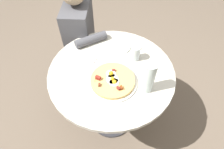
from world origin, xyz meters
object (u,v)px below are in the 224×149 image
Objects in this scene: dining_table at (111,85)px; water_bottle at (149,78)px; pizza_plate at (113,82)px; knife at (83,60)px; fork at (85,56)px; water_glass at (135,53)px; bread_plate at (120,47)px; breakfast_pizza at (113,80)px; salt_shaker at (136,47)px; person_seated at (82,45)px.

water_bottle is (-0.14, -0.24, 0.30)m from dining_table.
pizza_plate reaches higher than knife.
fork is 1.56× the size of water_glass.
dining_table is 0.31m from bread_plate.
breakfast_pizza reaches higher than knife.
water_glass reaches higher than dining_table.
salt_shaker is (0.23, -0.18, 0.20)m from dining_table.
dining_table is 5.45× the size of bread_plate.
breakfast_pizza is at bearing 173.15° from bread_plate.
water_bottle is at bearing 168.48° from knife.
water_glass is (0.23, -0.15, 0.05)m from pizza_plate.
dining_table is 0.62m from person_seated.
person_seated is 0.53m from bread_plate.
pizza_plate is at bearing -172.17° from dining_table.
person_seated reaches higher than water_glass.
water_glass is (0.00, -0.37, 0.05)m from fork.
knife is (-0.15, 0.27, 0.00)m from bread_plate.
knife is 3.97× the size of salt_shaker.
person_seated reaches higher than bread_plate.
knife is (0.19, 0.23, 0.00)m from pizza_plate.
salt_shaker is (-0.02, -0.13, 0.02)m from bread_plate.
person_seated is at bearing 53.31° from bread_plate.
bread_plate is (0.35, -0.04, -0.02)m from breakfast_pizza.
dining_table is 0.21m from pizza_plate.
breakfast_pizza is 0.37m from salt_shaker.
water_glass reaches higher than fork.
person_seated is 3.82× the size of breakfast_pizza.
water_bottle is at bearing -100.76° from breakfast_pizza.
person_seated reaches higher than pizza_plate.
bread_plate reaches higher than knife.
person_seated is 0.64m from salt_shaker.
person_seated is 0.94m from water_bottle.
salt_shaker is (0.37, 0.06, -0.10)m from water_bottle.
dining_table is 4.98× the size of fork.
water_bottle is (-0.39, -0.18, 0.11)m from bread_plate.
water_glass is at bearing -52.50° from dining_table.
fork is (-0.40, -0.12, 0.25)m from person_seated.
bread_plate reaches higher than dining_table.
fork is at bearing 44.05° from pizza_plate.
person_seated reaches higher than water_bottle.
knife is (-0.43, -0.11, 0.25)m from person_seated.
pizza_plate is at bearing -84.83° from breakfast_pizza.
dining_table is at bearing 164.28° from fork.
bread_plate is at bearing -134.52° from knife.
salt_shaker is at bearing -27.27° from pizza_plate.
person_seated reaches higher than fork.
dining_table is 0.30m from fork.
bread_plate reaches higher than fork.
water_bottle reaches higher than pizza_plate.
bread_plate is at bearing 43.78° from water_glass.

